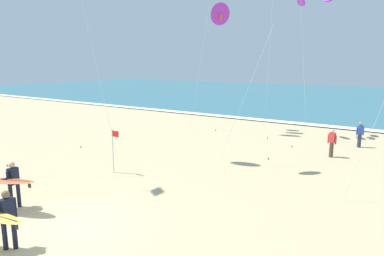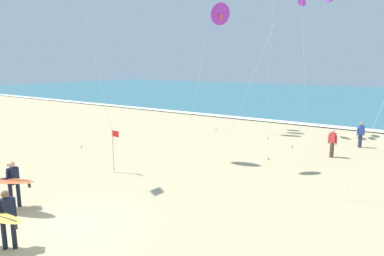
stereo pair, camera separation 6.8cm
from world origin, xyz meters
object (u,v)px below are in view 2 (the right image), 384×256
kite_delta_violet_close (220,15)px  bystander_blue_top (361,135)px  surfer_lead (9,181)px  bystander_red_top (332,143)px  kite_arc_rose_distant (315,0)px  lifeguard_flag (114,147)px  surfer_trailing (1,216)px

kite_delta_violet_close → bystander_blue_top: kite_delta_violet_close is taller
surfer_lead → bystander_red_top: size_ratio=1.56×
kite_arc_rose_distant → kite_delta_violet_close: (-1.17, -10.97, -2.18)m
bystander_blue_top → kite_delta_violet_close: bearing=-120.5°
surfer_lead → lifeguard_flag: lifeguard_flag is taller
surfer_trailing → kite_arc_rose_distant: bearing=84.7°
surfer_lead → surfer_trailing: (2.61, -1.56, -0.01)m
kite_arc_rose_distant → lifeguard_flag: (-4.75, -14.53, -8.23)m
surfer_lead → kite_arc_rose_distant: bearing=76.8°
kite_delta_violet_close → bystander_red_top: size_ratio=4.95×
surfer_lead → kite_arc_rose_distant: kite_arc_rose_distant is taller
surfer_trailing → bystander_red_top: surfer_trailing is taller
surfer_lead → surfer_trailing: same height
lifeguard_flag → surfer_lead: bearing=-88.0°
kite_delta_violet_close → bystander_blue_top: size_ratio=4.95×
kite_arc_rose_distant → kite_delta_violet_close: size_ratio=1.25×
kite_delta_violet_close → bystander_red_top: 9.35m
lifeguard_flag → kite_delta_violet_close: bearing=44.9°
bystander_red_top → bystander_blue_top: (0.89, 3.41, 0.00)m
bystander_red_top → surfer_lead: bearing=-118.9°
kite_delta_violet_close → surfer_trailing: bearing=-94.5°
surfer_trailing → bystander_red_top: 16.15m
kite_arc_rose_distant → lifeguard_flag: 17.36m
kite_arc_rose_distant → lifeguard_flag: kite_arc_rose_distant is taller
surfer_lead → kite_delta_violet_close: kite_delta_violet_close is taller
surfer_trailing → lifeguard_flag: (-2.78, 6.55, 0.22)m
bystander_red_top → surfer_trailing: bearing=-108.0°
lifeguard_flag → bystander_red_top: bearing=48.5°
lifeguard_flag → bystander_blue_top: bearing=54.6°
surfer_trailing → kite_arc_rose_distant: 22.80m
surfer_lead → bystander_red_top: 15.75m
kite_delta_violet_close → lifeguard_flag: (-3.58, -3.56, -6.05)m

